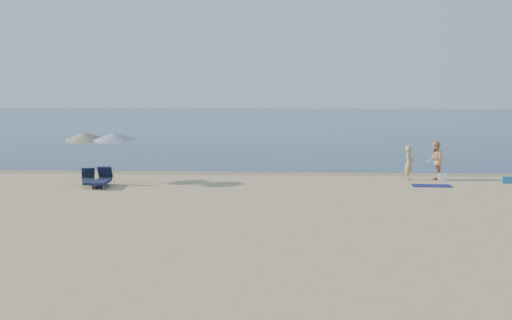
{
  "coord_description": "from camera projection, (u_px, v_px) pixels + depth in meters",
  "views": [
    {
      "loc": [
        -1.33,
        -12.09,
        3.83
      ],
      "look_at": [
        -3.0,
        16.0,
        1.0
      ],
      "focal_mm": 45.0,
      "sensor_mm": 36.0,
      "label": 1
    }
  ],
  "objects": [
    {
      "name": "lounger_right",
      "position": [
        102.0,
        180.0,
        26.94
      ],
      "size": [
        0.76,
        1.88,
        0.81
      ],
      "rotation": [
        0.0,
        0.0,
        0.09
      ],
      "color": "#161D3D",
      "rests_on": "ground"
    },
    {
      "name": "ground",
      "position": [
        362.0,
        296.0,
        12.31
      ],
      "size": [
        160.0,
        160.0,
        0.0
      ],
      "primitive_type": "plane",
      "color": "tan",
      "rests_on": "ground"
    },
    {
      "name": "beach_towel",
      "position": [
        431.0,
        186.0,
        27.27
      ],
      "size": [
        1.66,
        0.99,
        0.03
      ],
      "primitive_type": "cube",
      "rotation": [
        0.0,
        0.0,
        -0.06
      ],
      "color": "#0F154C",
      "rests_on": "ground"
    },
    {
      "name": "blue_cooler",
      "position": [
        507.0,
        180.0,
        28.08
      ],
      "size": [
        0.45,
        0.35,
        0.3
      ],
      "primitive_type": "cube",
      "rotation": [
        0.0,
        0.0,
        -0.14
      ],
      "color": "#1B5E95",
      "rests_on": "ground"
    },
    {
      "name": "umbrella_near",
      "position": [
        114.0,
        136.0,
        28.1
      ],
      "size": [
        1.83,
        1.86,
        2.36
      ],
      "rotation": [
        0.0,
        0.0,
        -0.01
      ],
      "color": "silver",
      "rests_on": "ground"
    },
    {
      "name": "umbrella_far",
      "position": [
        85.0,
        136.0,
        28.7
      ],
      "size": [
        1.77,
        1.8,
        2.36
      ],
      "rotation": [
        0.0,
        0.0,
        0.01
      ],
      "color": "silver",
      "rests_on": "ground"
    },
    {
      "name": "person_right",
      "position": [
        435.0,
        160.0,
        29.4
      ],
      "size": [
        0.84,
        0.98,
        1.74
      ],
      "primitive_type": "imported",
      "rotation": [
        0.0,
        0.0,
        -1.81
      ],
      "color": "tan",
      "rests_on": "ground"
    },
    {
      "name": "sea",
      "position": [
        302.0,
        118.0,
        111.63
      ],
      "size": [
        240.0,
        160.0,
        0.01
      ],
      "primitive_type": "cube",
      "color": "#0C204B",
      "rests_on": "ground"
    },
    {
      "name": "person_left",
      "position": [
        409.0,
        163.0,
        29.22
      ],
      "size": [
        0.56,
        0.67,
        1.56
      ],
      "primitive_type": "imported",
      "rotation": [
        0.0,
        0.0,
        1.19
      ],
      "color": "tan",
      "rests_on": "ground"
    },
    {
      "name": "white_bag",
      "position": [
        442.0,
        177.0,
        29.02
      ],
      "size": [
        0.37,
        0.32,
        0.32
      ],
      "primitive_type": "cube",
      "rotation": [
        0.0,
        0.0,
        -0.01
      ],
      "color": "white",
      "rests_on": "ground"
    },
    {
      "name": "wet_sand_strip",
      "position": [
        321.0,
        174.0,
        31.58
      ],
      "size": [
        240.0,
        1.6,
        0.0
      ],
      "primitive_type": "cube",
      "color": "#847254",
      "rests_on": "ground"
    },
    {
      "name": "lounger_left",
      "position": [
        89.0,
        180.0,
        27.12
      ],
      "size": [
        1.08,
        1.77,
        0.74
      ],
      "rotation": [
        0.0,
        0.0,
        0.34
      ],
      "color": "#131C36",
      "rests_on": "ground"
    }
  ]
}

